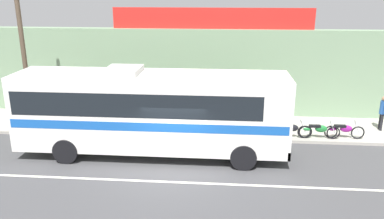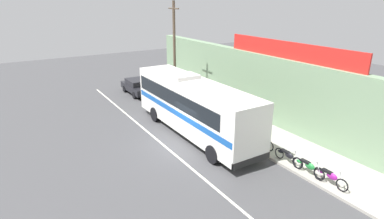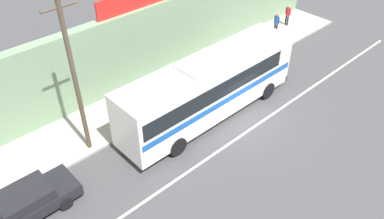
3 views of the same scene
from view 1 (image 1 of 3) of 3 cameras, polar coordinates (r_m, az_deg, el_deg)
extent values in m
plane|color=#444447|center=(15.39, -2.88, -9.20)|extent=(70.00, 70.00, 0.00)
cube|color=#A8A399|center=(20.11, -0.93, -2.36)|extent=(30.00, 3.60, 0.14)
cube|color=gray|center=(21.53, -0.38, 5.43)|extent=(30.00, 0.70, 4.80)
cube|color=red|center=(21.03, 2.99, 13.25)|extent=(10.65, 0.12, 1.10)
cube|color=silver|center=(14.68, -3.30, -10.59)|extent=(30.00, 0.14, 0.01)
cube|color=white|center=(16.33, -5.98, -0.12)|extent=(11.29, 2.49, 3.10)
cube|color=black|center=(16.26, -7.60, 1.77)|extent=(9.94, 2.51, 0.96)
cube|color=#1956B2|center=(16.42, -5.94, -1.11)|extent=(11.07, 2.50, 0.36)
cube|color=black|center=(16.13, 13.98, 0.90)|extent=(0.04, 2.24, 1.40)
cube|color=black|center=(16.73, 13.49, -5.08)|extent=(0.12, 2.49, 0.36)
cube|color=silver|center=(16.15, -10.12, 5.64)|extent=(1.40, 1.74, 0.24)
cylinder|color=black|center=(17.65, 7.25, -3.86)|extent=(1.04, 0.32, 1.04)
cylinder|color=black|center=(15.53, 7.56, -6.96)|extent=(1.04, 0.32, 1.04)
cylinder|color=black|center=(18.75, -15.42, -3.07)|extent=(1.04, 0.32, 1.04)
cylinder|color=black|center=(16.77, -18.07, -5.81)|extent=(1.04, 0.32, 1.04)
cylinder|color=brown|center=(20.07, -23.62, 8.40)|extent=(0.22, 0.22, 8.18)
torus|color=black|center=(18.92, 16.16, -3.18)|extent=(0.62, 0.06, 0.62)
torus|color=black|center=(18.71, 12.46, -3.12)|extent=(0.62, 0.06, 0.62)
cylinder|color=silver|center=(18.80, 16.00, -2.32)|extent=(0.34, 0.04, 0.65)
cylinder|color=silver|center=(18.68, 15.78, -1.39)|extent=(0.03, 0.56, 0.03)
ellipsoid|color=black|center=(18.75, 14.55, -2.64)|extent=(0.56, 0.22, 0.34)
cube|color=black|center=(18.66, 13.72, -2.28)|extent=(0.52, 0.20, 0.10)
ellipsoid|color=black|center=(18.67, 12.67, -2.72)|extent=(0.36, 0.14, 0.16)
torus|color=black|center=(18.78, 9.55, -2.85)|extent=(0.62, 0.06, 0.62)
torus|color=black|center=(18.72, 5.57, -2.76)|extent=(0.62, 0.06, 0.62)
cylinder|color=silver|center=(18.68, 9.36, -1.98)|extent=(0.34, 0.04, 0.65)
cylinder|color=silver|center=(18.56, 9.10, -1.05)|extent=(0.03, 0.56, 0.03)
ellipsoid|color=black|center=(18.68, 7.79, -2.29)|extent=(0.56, 0.22, 0.34)
cube|color=black|center=(18.63, 6.88, -1.93)|extent=(0.52, 0.20, 0.10)
ellipsoid|color=black|center=(18.67, 5.77, -2.36)|extent=(0.36, 0.14, 0.16)
torus|color=black|center=(19.66, 23.20, -3.15)|extent=(0.62, 0.06, 0.62)
torus|color=black|center=(19.30, 19.74, -3.11)|extent=(0.62, 0.06, 0.62)
cylinder|color=silver|center=(19.54, 23.08, -2.32)|extent=(0.34, 0.04, 0.65)
cylinder|color=silver|center=(19.41, 22.91, -1.43)|extent=(0.03, 0.56, 0.03)
ellipsoid|color=#991E8C|center=(19.43, 21.72, -2.64)|extent=(0.56, 0.22, 0.34)
cube|color=black|center=(19.31, 20.96, -2.29)|extent=(0.52, 0.20, 0.10)
ellipsoid|color=#991E8C|center=(19.27, 19.96, -2.72)|extent=(0.36, 0.14, 0.16)
torus|color=black|center=(19.23, 20.07, -3.22)|extent=(0.62, 0.06, 0.62)
torus|color=black|center=(18.93, 16.34, -3.18)|extent=(0.62, 0.06, 0.62)
cylinder|color=silver|center=(19.11, 19.93, -2.38)|extent=(0.34, 0.04, 0.65)
cylinder|color=silver|center=(18.99, 19.74, -1.47)|extent=(0.03, 0.56, 0.03)
ellipsoid|color=#237F38|center=(19.03, 18.46, -2.70)|extent=(0.56, 0.22, 0.34)
cube|color=black|center=(18.92, 17.63, -2.34)|extent=(0.52, 0.20, 0.10)
ellipsoid|color=#237F38|center=(18.90, 16.56, -2.78)|extent=(0.36, 0.14, 0.16)
cylinder|color=navy|center=(20.48, -13.35, -1.05)|extent=(0.13, 0.13, 0.82)
cylinder|color=navy|center=(20.32, -13.50, -1.21)|extent=(0.13, 0.13, 0.82)
cylinder|color=red|center=(20.19, -13.57, 0.81)|extent=(0.30, 0.30, 0.62)
sphere|color=tan|center=(20.07, -13.66, 2.04)|extent=(0.22, 0.22, 0.22)
cylinder|color=red|center=(20.36, -13.40, 1.05)|extent=(0.08, 0.08, 0.57)
cylinder|color=red|center=(20.00, -13.75, 0.73)|extent=(0.08, 0.08, 0.57)
cylinder|color=black|center=(21.41, 25.93, -1.56)|extent=(0.13, 0.13, 0.84)
cylinder|color=black|center=(21.25, 26.10, -1.71)|extent=(0.13, 0.13, 0.84)
cylinder|color=#23519E|center=(21.13, 26.28, 0.25)|extent=(0.30, 0.30, 0.63)
sphere|color=#A37556|center=(21.01, 26.45, 1.45)|extent=(0.23, 0.23, 0.23)
cylinder|color=#23519E|center=(21.30, 26.11, 0.49)|extent=(0.08, 0.08, 0.58)
camera|label=2|loc=(14.09, 75.51, 11.20)|focal=29.08mm
camera|label=3|loc=(17.34, -82.06, 27.51)|focal=36.19mm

